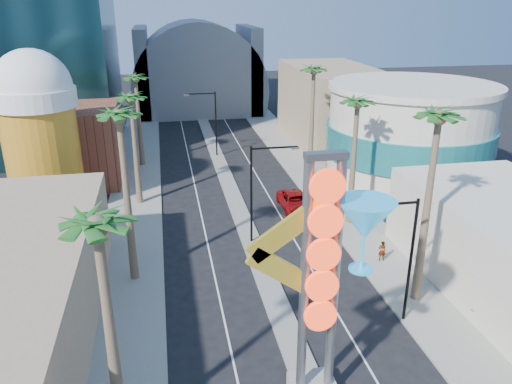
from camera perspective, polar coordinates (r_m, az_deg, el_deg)
name	(u,v)px	position (r m, az deg, el deg)	size (l,w,h in m)	color
sidewalk_west	(137,185)	(53.60, -13.50, 0.75)	(5.00, 100.00, 0.15)	gray
sidewalk_east	(311,174)	(55.81, 6.34, 2.05)	(5.00, 100.00, 0.15)	gray
median	(223,171)	(56.70, -3.78, 2.44)	(1.60, 84.00, 0.15)	gray
brick_filler_west	(71,145)	(56.03, -20.40, 5.11)	(10.00, 10.00, 8.00)	brown
filler_east	(331,105)	(68.45, 8.61, 9.80)	(10.00, 20.00, 10.00)	tan
beer_mug	(39,127)	(47.70, -23.57, 6.82)	(7.00, 7.00, 14.50)	#B07717
turquoise_building	(408,137)	(53.08, 17.01, 6.07)	(16.60, 16.60, 10.60)	beige
canopy	(198,85)	(88.65, -6.70, 12.01)	(22.00, 16.00, 22.00)	slate
neon_sign	(338,265)	(22.50, 9.40, -8.28)	(6.53, 2.60, 12.55)	gray
streetlight_0	(258,185)	(38.40, 0.26, 0.80)	(3.79, 0.25, 8.00)	black
streetlight_1	(211,118)	(61.09, -5.13, 8.46)	(3.79, 0.25, 8.00)	black
streetlight_2	(404,251)	(29.93, 16.59, -6.44)	(3.45, 0.25, 8.00)	black
palm_0	(99,241)	(19.40, -17.56, -5.33)	(2.40, 2.40, 11.70)	brown
palm_1	(120,127)	(32.30, -15.29, 7.13)	(2.40, 2.40, 12.70)	brown
palm_2	(131,105)	(46.24, -14.07, 9.62)	(2.40, 2.40, 11.20)	brown
palm_3	(136,84)	(58.05, -13.57, 11.93)	(2.40, 2.40, 11.20)	brown
palm_5	(437,130)	(30.44, 20.03, 6.62)	(2.40, 2.40, 13.20)	brown
palm_6	(357,111)	(41.21, 11.49, 9.11)	(2.40, 2.40, 11.70)	brown
palm_7	(314,77)	(52.19, 6.60, 12.87)	(2.40, 2.40, 12.70)	brown
red_pickup	(295,202)	(46.20, 4.48, -1.14)	(2.50, 5.41, 1.50)	#A90D0E
pedestrian_a	(382,251)	(38.16, 14.21, -6.54)	(0.57, 0.37, 1.56)	gray
pedestrian_b	(476,310)	(33.21, 23.86, -12.22)	(0.81, 0.63, 1.67)	gray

